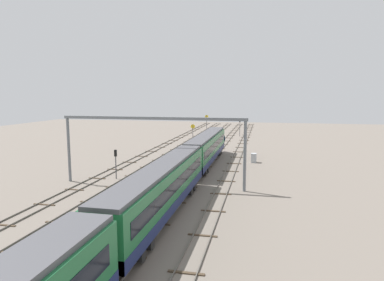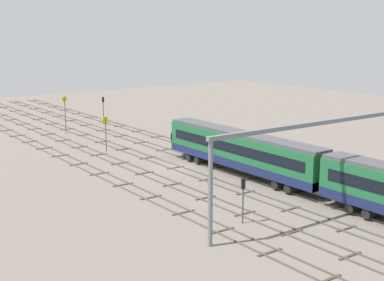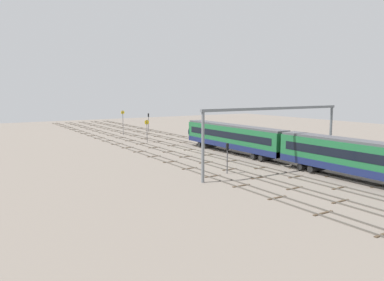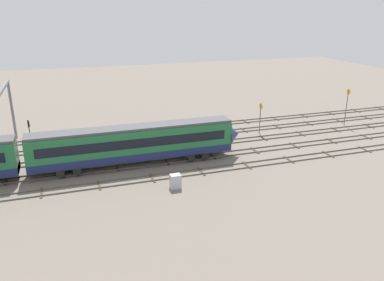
# 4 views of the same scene
# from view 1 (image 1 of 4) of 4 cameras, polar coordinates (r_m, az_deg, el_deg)

# --- Properties ---
(ground_plane) EXTENTS (161.98, 161.98, 0.00)m
(ground_plane) POSITION_cam_1_polar(r_m,az_deg,el_deg) (62.65, -0.29, -2.58)
(ground_plane) COLOR slate
(track_near_foreground) EXTENTS (145.98, 2.40, 0.16)m
(track_near_foreground) POSITION_cam_1_polar(r_m,az_deg,el_deg) (61.41, 7.61, -2.79)
(track_near_foreground) COLOR #59544C
(track_near_foreground) RESTS_ON ground
(track_with_train) EXTENTS (145.98, 2.40, 0.16)m
(track_with_train) POSITION_cam_1_polar(r_m,az_deg,el_deg) (61.87, 3.62, -2.66)
(track_with_train) COLOR #59544C
(track_with_train) RESTS_ON ground
(track_middle) EXTENTS (145.98, 2.40, 0.16)m
(track_middle) POSITION_cam_1_polar(r_m,az_deg,el_deg) (62.63, -0.29, -2.52)
(track_middle) COLOR #59544C
(track_middle) RESTS_ON ground
(track_second_far) EXTENTS (145.98, 2.40, 0.16)m
(track_second_far) POSITION_cam_1_polar(r_m,az_deg,el_deg) (63.68, -4.09, -2.37)
(track_second_far) COLOR #59544C
(track_second_far) RESTS_ON ground
(track_far_background) EXTENTS (145.98, 2.40, 0.16)m
(track_far_background) POSITION_cam_1_polar(r_m,az_deg,el_deg) (65.00, -7.75, -2.21)
(track_far_background) COLOR #59544C
(track_far_background) RESTS_ON ground
(train) EXTENTS (75.20, 3.24, 4.80)m
(train) POSITION_cam_1_polar(r_m,az_deg,el_deg) (31.52, -4.74, -8.01)
(train) COLOR #1E6638
(train) RESTS_ON ground
(overhead_gantry) EXTENTS (0.40, 23.21, 8.60)m
(overhead_gantry) POSITION_cam_1_polar(r_m,az_deg,el_deg) (41.09, -6.89, 1.41)
(overhead_gantry) COLOR slate
(overhead_gantry) RESTS_ON ground
(speed_sign_near_foreground) EXTENTS (0.14, 0.87, 5.95)m
(speed_sign_near_foreground) POSITION_cam_1_polar(r_m,az_deg,el_deg) (90.08, 2.49, 2.96)
(speed_sign_near_foreground) COLOR #4C4C51
(speed_sign_near_foreground) RESTS_ON ground
(speed_sign_mid_trackside) EXTENTS (0.14, 0.97, 4.70)m
(speed_sign_mid_trackside) POSITION_cam_1_polar(r_m,az_deg,el_deg) (75.56, 0.14, 1.57)
(speed_sign_mid_trackside) COLOR #4C4C51
(speed_sign_mid_trackside) RESTS_ON ground
(signal_light_trackside_approach) EXTENTS (0.31, 0.32, 3.96)m
(signal_light_trackside_approach) POSITION_cam_1_polar(r_m,az_deg,el_deg) (46.10, -12.84, -3.19)
(signal_light_trackside_approach) COLOR #4C4C51
(signal_light_trackside_approach) RESTS_ON ground
(signal_light_trackside_departure) EXTENTS (0.31, 0.32, 4.82)m
(signal_light_trackside_departure) POSITION_cam_1_polar(r_m,az_deg,el_deg) (92.97, 8.14, 2.66)
(signal_light_trackside_departure) COLOR #4C4C51
(signal_light_trackside_departure) RESTS_ON ground
(relay_cabinet) EXTENTS (1.12, 0.88, 1.54)m
(relay_cabinet) POSITION_cam_1_polar(r_m,az_deg,el_deg) (57.16, 10.46, -2.92)
(relay_cabinet) COLOR #B2B7BC
(relay_cabinet) RESTS_ON ground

